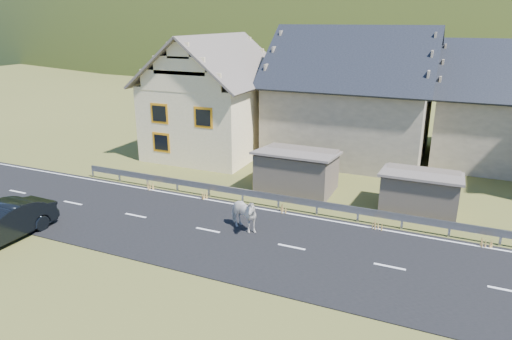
% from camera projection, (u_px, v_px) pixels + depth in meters
% --- Properties ---
extents(ground, '(160.00, 160.00, 0.00)m').
position_uv_depth(ground, '(292.00, 248.00, 19.09)').
color(ground, '#4C4F21').
rests_on(ground, ground).
extents(road, '(60.00, 7.00, 0.04)m').
position_uv_depth(road, '(292.00, 247.00, 19.08)').
color(road, black).
rests_on(road, ground).
extents(lane_markings, '(60.00, 6.60, 0.01)m').
position_uv_depth(lane_markings, '(292.00, 247.00, 19.08)').
color(lane_markings, silver).
rests_on(lane_markings, road).
extents(guardrail, '(28.10, 0.09, 0.75)m').
position_uv_depth(guardrail, '(317.00, 204.00, 22.12)').
color(guardrail, '#93969B').
rests_on(guardrail, ground).
extents(shed_left, '(4.30, 3.30, 2.40)m').
position_uv_depth(shed_left, '(297.00, 172.00, 25.16)').
color(shed_left, brown).
rests_on(shed_left, ground).
extents(shed_right, '(3.80, 2.90, 2.20)m').
position_uv_depth(shed_right, '(420.00, 193.00, 22.29)').
color(shed_right, brown).
rests_on(shed_right, ground).
extents(house_cream, '(7.80, 9.80, 8.30)m').
position_uv_depth(house_cream, '(215.00, 90.00, 31.95)').
color(house_cream, '#FFE5B4').
rests_on(house_cream, ground).
extents(house_stone_a, '(10.80, 9.80, 8.90)m').
position_uv_depth(house_stone_a, '(352.00, 88.00, 31.06)').
color(house_stone_a, tan).
rests_on(house_stone_a, ground).
extents(mountain, '(440.00, 280.00, 260.00)m').
position_uv_depth(mountain, '(453.00, 96.00, 180.06)').
color(mountain, '#2C3D18').
rests_on(mountain, ground).
extents(conifer_patch, '(76.00, 50.00, 28.00)m').
position_uv_depth(conifer_patch, '(239.00, 30.00, 133.75)').
color(conifer_patch, black).
rests_on(conifer_patch, ground).
extents(horse, '(1.55, 2.09, 1.60)m').
position_uv_depth(horse, '(242.00, 214.00, 20.38)').
color(horse, silver).
rests_on(horse, road).
extents(car, '(1.77, 4.86, 1.59)m').
position_uv_depth(car, '(0.00, 224.00, 19.43)').
color(car, black).
rests_on(car, ground).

